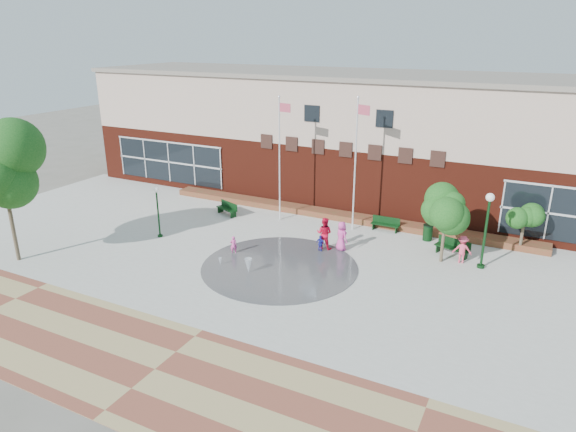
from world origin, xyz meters
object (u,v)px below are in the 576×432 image
at_px(trash_can, 428,233).
at_px(child_splash, 234,245).
at_px(flagpole_right, 356,158).
at_px(tree_big_left, 0,163).
at_px(flagpole_left, 280,153).
at_px(bench_left, 227,211).

distance_m(trash_can, child_splash, 11.71).
bearing_deg(flagpole_right, trash_can, 27.63).
distance_m(tree_big_left, child_splash, 12.86).
relative_size(flagpole_left, child_splash, 7.79).
bearing_deg(trash_can, flagpole_left, -175.15).
xyz_separation_m(flagpole_left, child_splash, (0.23, -6.16, -4.05)).
bearing_deg(trash_can, child_splash, -143.43).
xyz_separation_m(tree_big_left, child_splash, (10.15, 6.14, -4.96)).
bearing_deg(tree_big_left, flagpole_right, 40.62).
distance_m(flagpole_left, flagpole_right, 5.01).
relative_size(flagpole_left, bench_left, 4.39).
distance_m(bench_left, tree_big_left, 14.06).
xyz_separation_m(flagpole_left, tree_big_left, (-9.92, -12.30, 0.91)).
bearing_deg(tree_big_left, child_splash, 31.18).
xyz_separation_m(bench_left, child_splash, (3.97, -5.36, 0.23)).
bearing_deg(child_splash, tree_big_left, -3.15).
xyz_separation_m(flagpole_right, bench_left, (-8.72, -1.28, -4.40)).
relative_size(flagpole_right, tree_big_left, 1.09).
height_order(flagpole_right, bench_left, flagpole_right).
relative_size(flagpole_right, bench_left, 4.49).
height_order(trash_can, child_splash, child_splash).
height_order(tree_big_left, child_splash, tree_big_left).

